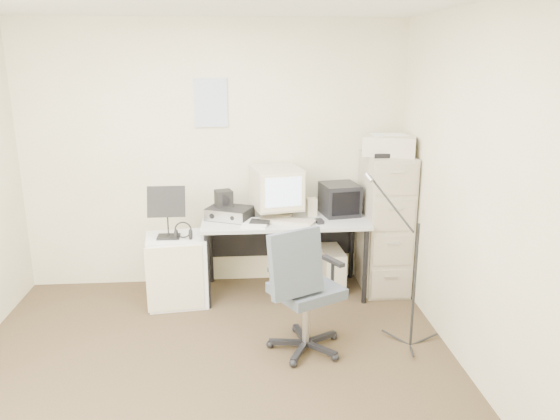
{
  "coord_description": "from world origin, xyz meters",
  "views": [
    {
      "loc": [
        0.21,
        -3.32,
        2.16
      ],
      "look_at": [
        0.55,
        0.95,
        0.95
      ],
      "focal_mm": 35.0,
      "sensor_mm": 36.0,
      "label": 1
    }
  ],
  "objects": [
    {
      "name": "office_chair",
      "position": [
        0.7,
        0.38,
        0.5
      ],
      "size": [
        0.79,
        0.79,
        1.01
      ],
      "primitive_type": "cube",
      "rotation": [
        0.0,
        0.0,
        0.49
      ],
      "color": "#424953",
      "rests_on": "floor"
    },
    {
      "name": "crt_tv",
      "position": [
        1.15,
        1.55,
        0.88
      ],
      "size": [
        0.37,
        0.39,
        0.29
      ],
      "primitive_type": "cube",
      "rotation": [
        0.0,
        0.0,
        0.16
      ],
      "color": "black",
      "rests_on": "desk"
    },
    {
      "name": "wall_back",
      "position": [
        0.0,
        1.8,
        1.25
      ],
      "size": [
        3.6,
        0.02,
        2.5
      ],
      "primitive_type": "cube",
      "color": "#C3BA97",
      "rests_on": "ground"
    },
    {
      "name": "printer",
      "position": [
        1.58,
        1.46,
        1.39
      ],
      "size": [
        0.54,
        0.45,
        0.18
      ],
      "primitive_type": "cube",
      "rotation": [
        0.0,
        0.0,
        -0.34
      ],
      "color": "tan",
      "rests_on": "filing_cabinet"
    },
    {
      "name": "wall_front",
      "position": [
        0.0,
        -1.8,
        1.25
      ],
      "size": [
        3.6,
        0.02,
        2.5
      ],
      "primitive_type": "cube",
      "color": "#C3BA97",
      "rests_on": "ground"
    },
    {
      "name": "mic_stand",
      "position": [
        1.52,
        0.38,
        0.64
      ],
      "size": [
        0.03,
        0.03,
        1.29
      ],
      "primitive_type": "cylinder",
      "rotation": [
        0.0,
        0.0,
        1.98
      ],
      "color": "black",
      "rests_on": "floor"
    },
    {
      "name": "filing_cabinet",
      "position": [
        1.58,
        1.48,
        0.65
      ],
      "size": [
        0.4,
        0.6,
        1.3
      ],
      "primitive_type": "cube",
      "color": "beige",
      "rests_on": "floor"
    },
    {
      "name": "desk",
      "position": [
        0.63,
        1.45,
        0.36
      ],
      "size": [
        1.5,
        0.7,
        0.73
      ],
      "primitive_type": "cube",
      "color": "#B2B2B0",
      "rests_on": "floor"
    },
    {
      "name": "desk_speaker",
      "position": [
        0.89,
        1.52,
        0.81
      ],
      "size": [
        0.09,
        0.09,
        0.16
      ],
      "primitive_type": "cube",
      "rotation": [
        0.0,
        0.0,
        0.06
      ],
      "color": "beige",
      "rests_on": "desk"
    },
    {
      "name": "papers",
      "position": [
        0.36,
        1.29,
        0.74
      ],
      "size": [
        0.27,
        0.33,
        0.02
      ],
      "primitive_type": "cube",
      "rotation": [
        0.0,
        0.0,
        -0.2
      ],
      "color": "white",
      "rests_on": "desk"
    },
    {
      "name": "wall_right",
      "position": [
        1.8,
        0.0,
        1.25
      ],
      "size": [
        0.02,
        3.6,
        2.5
      ],
      "primitive_type": "cube",
      "color": "#C3BA97",
      "rests_on": "ground"
    },
    {
      "name": "keyboard",
      "position": [
        0.63,
        1.3,
        0.74
      ],
      "size": [
        0.53,
        0.37,
        0.03
      ],
      "primitive_type": "cube",
      "rotation": [
        0.0,
        0.0,
        -0.42
      ],
      "color": "tan",
      "rests_on": "desk"
    },
    {
      "name": "wall_calendar",
      "position": [
        -0.02,
        1.79,
        1.75
      ],
      "size": [
        0.3,
        0.02,
        0.44
      ],
      "primitive_type": "cube",
      "color": "white",
      "rests_on": "wall_back"
    },
    {
      "name": "side_cart",
      "position": [
        -0.35,
        1.29,
        0.32
      ],
      "size": [
        0.56,
        0.47,
        0.63
      ],
      "primitive_type": "cube",
      "rotation": [
        0.0,
        0.0,
        0.12
      ],
      "color": "white",
      "rests_on": "floor"
    },
    {
      "name": "crt_monitor",
      "position": [
        0.56,
        1.52,
        0.96
      ],
      "size": [
        0.49,
        0.51,
        0.46
      ],
      "primitive_type": "cube",
      "rotation": [
        0.0,
        0.0,
        0.2
      ],
      "color": "tan",
      "rests_on": "desk"
    },
    {
      "name": "floor",
      "position": [
        0.0,
        0.0,
        -0.01
      ],
      "size": [
        3.6,
        3.6,
        0.01
      ],
      "primitive_type": "cube",
      "color": "#3D3225",
      "rests_on": "ground"
    },
    {
      "name": "radio_receiver",
      "position": [
        0.13,
        1.47,
        0.78
      ],
      "size": [
        0.46,
        0.41,
        0.11
      ],
      "primitive_type": "cube",
      "rotation": [
        0.0,
        0.0,
        -0.42
      ],
      "color": "black",
      "rests_on": "desk"
    },
    {
      "name": "mouse",
      "position": [
        0.93,
        1.28,
        0.75
      ],
      "size": [
        0.08,
        0.11,
        0.03
      ],
      "primitive_type": "cube",
      "rotation": [
        0.0,
        0.0,
        0.16
      ],
      "color": "black",
      "rests_on": "desk"
    },
    {
      "name": "radio_speaker",
      "position": [
        0.08,
        1.52,
        0.91
      ],
      "size": [
        0.18,
        0.17,
        0.15
      ],
      "primitive_type": "cube",
      "rotation": [
        0.0,
        0.0,
        0.28
      ],
      "color": "black",
      "rests_on": "radio_receiver"
    },
    {
      "name": "pc_tower",
      "position": [
        1.09,
        1.49,
        0.2
      ],
      "size": [
        0.21,
        0.44,
        0.4
      ],
      "primitive_type": "cube",
      "rotation": [
        0.0,
        0.0,
        0.06
      ],
      "color": "tan",
      "rests_on": "floor"
    },
    {
      "name": "headphones",
      "position": [
        -0.27,
        1.21,
        0.69
      ],
      "size": [
        0.18,
        0.18,
        0.03
      ],
      "primitive_type": "torus",
      "rotation": [
        0.0,
        0.0,
        0.13
      ],
      "color": "black",
      "rests_on": "side_cart"
    },
    {
      "name": "music_stand",
      "position": [
        -0.4,
        1.26,
        0.87
      ],
      "size": [
        0.36,
        0.27,
        0.47
      ],
      "primitive_type": "cube",
      "rotation": [
        0.0,
        0.0,
        0.34
      ],
      "color": "black",
      "rests_on": "side_cart"
    }
  ]
}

